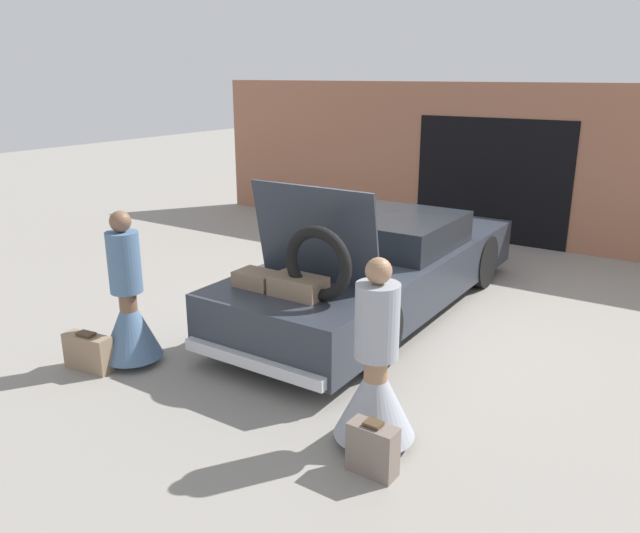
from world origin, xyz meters
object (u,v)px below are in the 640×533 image
at_px(person_left, 129,311).
at_px(suitcase_beside_right_person, 373,449).
at_px(car, 380,267).
at_px(suitcase_beside_left_person, 88,352).
at_px(person_right, 375,381).

relative_size(person_left, suitcase_beside_right_person, 3.74).
distance_m(person_left, suitcase_beside_right_person, 3.08).
xyz_separation_m(person_left, suitcase_beside_right_person, (3.05, -0.28, -0.38)).
bearing_deg(suitcase_beside_right_person, car, 117.35).
bearing_deg(suitcase_beside_right_person, suitcase_beside_left_person, -178.64).
distance_m(person_left, person_right, 2.86).
relative_size(car, suitcase_beside_right_person, 11.84).
relative_size(person_right, suitcase_beside_left_person, 2.94).
bearing_deg(car, suitcase_beside_right_person, -62.65).
bearing_deg(person_right, car, 34.93).
height_order(person_left, suitcase_beside_right_person, person_left).
relative_size(person_left, suitcase_beside_left_person, 3.01).
bearing_deg(person_left, car, 164.50).
bearing_deg(suitcase_beside_left_person, suitcase_beside_right_person, 1.36).
relative_size(car, person_left, 3.17).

